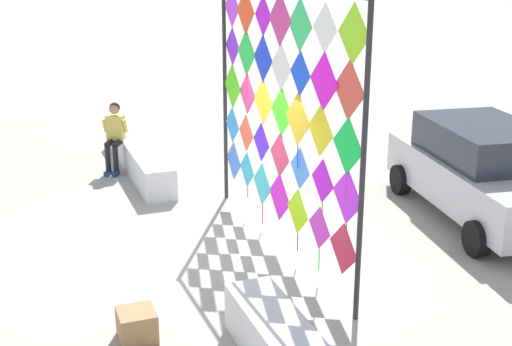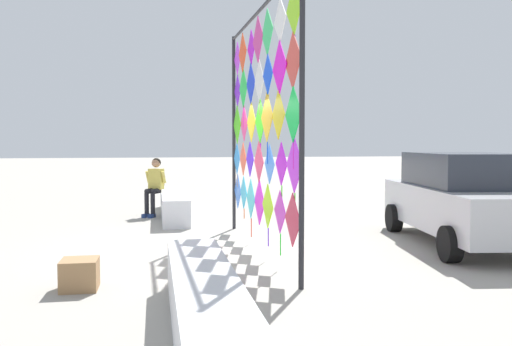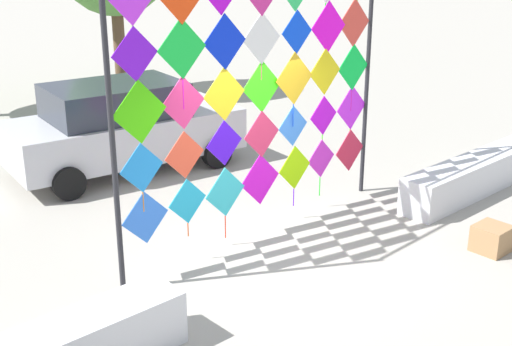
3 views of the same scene
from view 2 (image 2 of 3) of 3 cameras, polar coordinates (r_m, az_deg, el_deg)
The scene contains 7 objects.
ground at distance 9.33m, azimuth -4.75°, elevation -8.12°, with size 120.00×120.00×0.00m, color #9E998E.
plaza_ledge_left at distance 13.60m, azimuth -8.75°, elevation -3.28°, with size 4.22×0.60×0.61m, color silver.
plaza_ledge_right at distance 4.95m, azimuth -5.18°, elevation -14.74°, with size 4.22×0.60×0.61m, color silver.
kite_display_rack at distance 9.00m, azimuth 0.34°, elevation 6.49°, with size 4.94×0.20×4.06m.
seated_vendor at distance 13.66m, azimuth -10.73°, elevation -0.97°, with size 0.70×0.63×1.45m.
parked_car at distance 10.45m, azimuth 21.49°, elevation -2.48°, with size 4.46×2.52×1.65m.
cardboard_box_large at distance 7.16m, azimuth -18.21°, elevation -10.18°, with size 0.46×0.45×0.38m, color #9E754C.
Camera 2 is at (9.10, -0.94, 1.83)m, focal length 37.69 mm.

